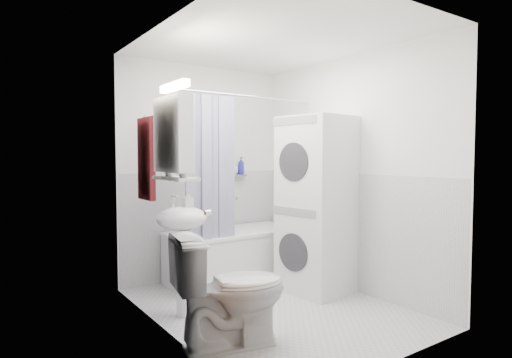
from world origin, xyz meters
TOP-DOWN VIEW (x-y plane):
  - floor at (0.00, 0.00)m, footprint 2.60×2.60m
  - room_walls at (0.00, 0.00)m, footprint 2.60×2.60m
  - wainscot at (0.00, 0.29)m, footprint 1.98×2.58m
  - door at (-0.95, -0.55)m, footprint 0.05×2.00m
  - bathtub at (0.17, 0.92)m, footprint 1.46×0.69m
  - tub_spout at (0.37, 1.25)m, footprint 0.04×0.12m
  - curtain_rod at (0.17, 0.63)m, footprint 1.64×0.02m
  - shower_curtain at (-0.27, 0.63)m, footprint 0.55×0.02m
  - sink at (-0.75, 0.26)m, footprint 0.44×0.37m
  - medicine_cabinet at (-0.90, 0.10)m, footprint 0.13×0.50m
  - shelf at (-0.89, 0.10)m, footprint 0.18×0.54m
  - shower_caddy at (0.42, 1.24)m, footprint 0.22×0.06m
  - towel at (-0.94, 0.60)m, footprint 0.07×0.31m
  - washer_dryer at (0.68, 0.13)m, footprint 0.71×0.70m
  - toilet at (-0.72, -0.47)m, footprint 0.91×0.63m
  - soap_pump at (-0.71, 0.25)m, footprint 0.08×0.17m
  - shelf_bottle at (-0.89, -0.05)m, footprint 0.07×0.18m
  - shelf_cup at (-0.89, 0.22)m, footprint 0.10×0.09m
  - shampoo_a at (0.35, 1.24)m, footprint 0.13×0.17m
  - shampoo_b at (0.47, 1.24)m, footprint 0.08×0.21m

SIDE VIEW (x-z plane):
  - floor at x=0.00m, z-range 0.00..0.00m
  - bathtub at x=0.17m, z-range 0.03..0.59m
  - toilet at x=-0.72m, z-range 0.00..0.81m
  - wainscot at x=0.00m, z-range -0.69..1.89m
  - sink at x=-0.75m, z-range 0.18..1.22m
  - tub_spout at x=0.37m, z-range 0.86..0.90m
  - washer_dryer at x=0.68m, z-range 0.00..1.78m
  - soap_pump at x=-0.71m, z-range 0.91..0.99m
  - door at x=-0.95m, z-range 0.00..2.00m
  - shower_caddy at x=0.42m, z-range 1.14..1.16m
  - shelf at x=-0.89m, z-range 1.19..1.21m
  - shampoo_b at x=0.47m, z-range 1.16..1.24m
  - shampoo_a at x=0.35m, z-range 1.16..1.29m
  - shelf_bottle at x=-0.89m, z-range 1.21..1.28m
  - shower_curtain at x=-0.27m, z-range 0.52..1.98m
  - shelf_cup at x=-0.89m, z-range 1.21..1.31m
  - towel at x=-0.94m, z-range 1.00..1.75m
  - room_walls at x=0.00m, z-range 0.19..2.79m
  - medicine_cabinet at x=-0.90m, z-range 1.21..1.92m
  - curtain_rod at x=0.17m, z-range 1.99..2.01m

